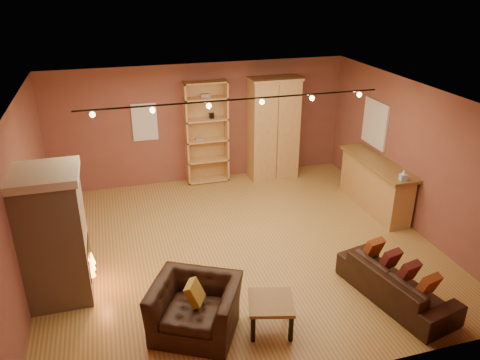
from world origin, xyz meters
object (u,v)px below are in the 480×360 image
object	(u,v)px
armchair	(195,300)
coffee_table	(271,305)
armoire	(273,128)
loveseat	(397,277)
bookcase	(206,131)
bar_counter	(375,184)
fireplace	(55,236)

from	to	relation	value
armchair	coffee_table	xyz separation A→B (m)	(1.02, -0.26, -0.11)
armoire	armchair	bearing A→B (deg)	-120.51
armoire	loveseat	distance (m)	5.15
bookcase	coffee_table	bearing A→B (deg)	-92.77
armoire	bar_counter	size ratio (longest dim) A/B	1.11
bar_counter	loveseat	bearing A→B (deg)	-114.50
loveseat	fireplace	bearing A→B (deg)	60.20
fireplace	loveseat	world-z (taller)	fireplace
fireplace	bar_counter	size ratio (longest dim) A/B	0.96
bookcase	armoire	xyz separation A→B (m)	(1.61, -0.18, -0.01)
armoire	armchair	world-z (taller)	armoire
bar_counter	armchair	size ratio (longest dim) A/B	1.59
armoire	fireplace	bearing A→B (deg)	-143.21
bar_counter	armchair	distance (m)	5.15
fireplace	bookcase	world-z (taller)	bookcase
bar_counter	loveseat	xyz separation A→B (m)	(-1.30, -2.84, -0.15)
armoire	bar_counter	world-z (taller)	armoire
bar_counter	armchair	bearing A→B (deg)	-148.69
armoire	armchair	size ratio (longest dim) A/B	1.76
bar_counter	fireplace	bearing A→B (deg)	-168.16
bar_counter	bookcase	bearing A→B (deg)	142.26
loveseat	armchair	distance (m)	3.11
fireplace	loveseat	distance (m)	5.22
loveseat	armoire	bearing A→B (deg)	-10.14
armoire	bar_counter	distance (m)	2.78
fireplace	coffee_table	xyz separation A→B (m)	(2.86, -1.62, -0.66)
fireplace	bookcase	bearing A→B (deg)	50.00
loveseat	armchair	size ratio (longest dim) A/B	1.45
bookcase	armoire	world-z (taller)	armoire
bookcase	coffee_table	distance (m)	5.42
bookcase	armoire	distance (m)	1.62
bookcase	loveseat	xyz separation A→B (m)	(1.82, -5.26, -0.84)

